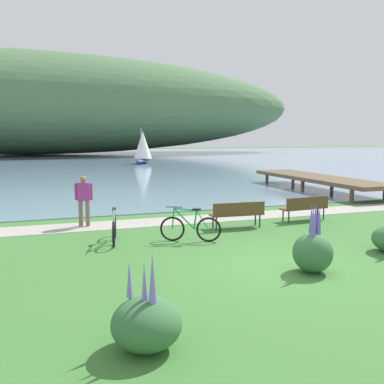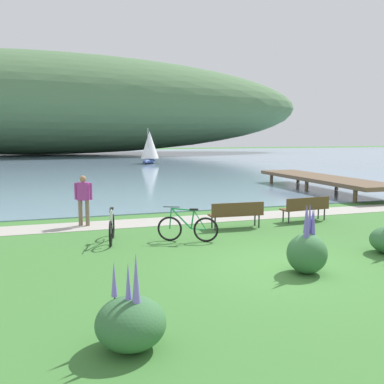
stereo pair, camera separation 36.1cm
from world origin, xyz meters
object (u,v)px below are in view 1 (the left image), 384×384
object	(u,v)px
park_bench_near_camera	(305,207)
park_bench_further_along	(237,213)
bicycle_leaning_near_bench	(190,228)
person_at_shoreline	(84,198)
bicycle_beside_path	(114,229)
sailboat_mid_bay	(143,147)

from	to	relation	value
park_bench_near_camera	park_bench_further_along	world-z (taller)	same
bicycle_leaning_near_bench	person_at_shoreline	bearing A→B (deg)	130.56
bicycle_beside_path	sailboat_mid_bay	xyz separation A→B (m)	(8.42, 34.05, 1.45)
bicycle_leaning_near_bench	sailboat_mid_bay	bearing A→B (deg)	79.65
person_at_shoreline	park_bench_near_camera	bearing A→B (deg)	-11.97
person_at_shoreline	bicycle_leaning_near_bench	bearing A→B (deg)	-49.44
park_bench_further_along	person_at_shoreline	distance (m)	5.14
park_bench_near_camera	sailboat_mid_bay	size ratio (longest dim) A/B	0.48
bicycle_beside_path	person_at_shoreline	bearing A→B (deg)	103.49
park_bench_near_camera	person_at_shoreline	distance (m)	7.73
bicycle_leaning_near_bench	person_at_shoreline	distance (m)	4.18
bicycle_leaning_near_bench	bicycle_beside_path	world-z (taller)	same
bicycle_leaning_near_bench	sailboat_mid_bay	world-z (taller)	sailboat_mid_bay
park_bench_further_along	bicycle_beside_path	distance (m)	4.18
park_bench_near_camera	bicycle_beside_path	world-z (taller)	bicycle_beside_path
park_bench_further_along	person_at_shoreline	world-z (taller)	person_at_shoreline
park_bench_near_camera	person_at_shoreline	xyz separation A→B (m)	(-7.55, 1.60, 0.46)
sailboat_mid_bay	park_bench_further_along	bearing A→B (deg)	-97.29
park_bench_further_along	person_at_shoreline	size ratio (longest dim) A/B	1.06
bicycle_leaning_near_bench	bicycle_beside_path	distance (m)	2.17
park_bench_near_camera	bicycle_leaning_near_bench	distance (m)	5.10
person_at_shoreline	bicycle_beside_path	bearing A→B (deg)	-76.51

